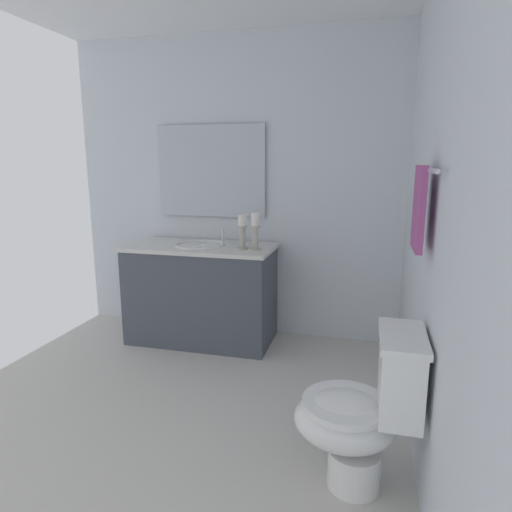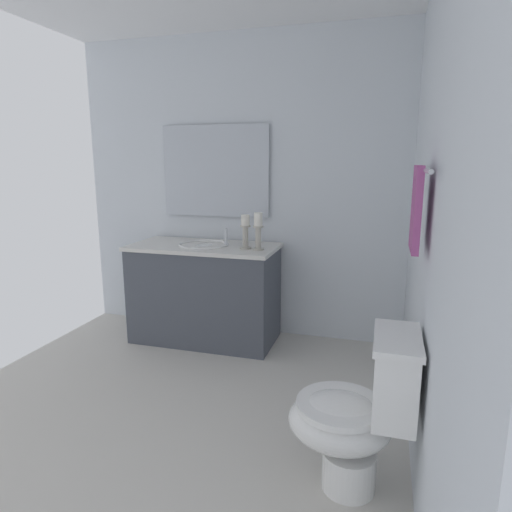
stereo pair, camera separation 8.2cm
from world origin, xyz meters
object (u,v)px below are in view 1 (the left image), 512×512
sink_basin (200,250)px  mirror (211,171)px  candle_holder_short (242,231)px  towel_near_vanity (419,208)px  vanity_cabinet (201,293)px  toilet (361,413)px  towel_bar (426,170)px  candle_holder_tall (255,230)px

sink_basin → mirror: (-0.28, -0.00, 0.61)m
candle_holder_short → towel_near_vanity: (1.09, 1.14, 0.31)m
sink_basin → candle_holder_short: 0.41m
vanity_cabinet → toilet: 1.94m
toilet → towel_bar: 1.11m
candle_holder_short → towel_bar: bearing=46.9°
candle_holder_tall → towel_near_vanity: bearing=44.1°
sink_basin → towel_bar: (1.14, 1.53, 0.66)m
towel_bar → toilet: bearing=-37.4°
mirror → toilet: size_ratio=1.23×
vanity_cabinet → candle_holder_short: 0.65m
candle_holder_short → sink_basin: bearing=-98.2°
vanity_cabinet → sink_basin: (0.00, 0.00, 0.36)m
mirror → candle_holder_short: mirror is taller
toilet → towel_bar: towel_bar is taller
sink_basin → towel_bar: bearing=53.3°
towel_near_vanity → sink_basin: bearing=-127.1°
vanity_cabinet → mirror: bearing=180.0°
sink_basin → vanity_cabinet: bearing=-90.0°
candle_holder_tall → candle_holder_short: (-0.01, -0.11, -0.01)m
mirror → toilet: mirror is taller
towel_near_vanity → vanity_cabinet: bearing=-127.0°
vanity_cabinet → candle_holder_tall: bearing=81.9°
vanity_cabinet → towel_near_vanity: 2.07m
vanity_cabinet → mirror: 1.01m
sink_basin → towel_near_vanity: towel_near_vanity is taller
vanity_cabinet → towel_bar: (1.14, 1.53, 1.01)m
vanity_cabinet → towel_bar: 2.16m
sink_basin → candle_holder_short: bearing=81.8°
vanity_cabinet → towel_near_vanity: bearing=53.0°
toilet → towel_near_vanity: bearing=144.9°
mirror → towel_near_vanity: bearing=46.8°
candle_holder_tall → toilet: candle_holder_tall is taller
candle_holder_tall → candle_holder_short: 0.11m
candle_holder_short → towel_bar: (1.09, 1.16, 0.48)m
sink_basin → toilet: size_ratio=0.54×
vanity_cabinet → candle_holder_tall: candle_holder_tall is taller
sink_basin → toilet: 1.98m
vanity_cabinet → toilet: vanity_cabinet is taller
towel_bar → towel_near_vanity: towel_near_vanity is taller
candle_holder_tall → mirror: bearing=-126.3°
candle_holder_short → toilet: bearing=34.3°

